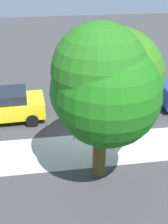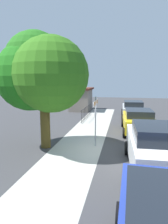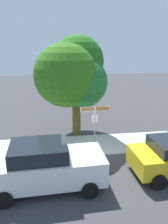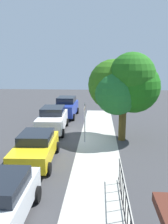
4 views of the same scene
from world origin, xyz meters
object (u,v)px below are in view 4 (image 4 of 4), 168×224
shade_tree (124,85)px  car_blue (66,107)px  street_sign (85,115)px  car_yellow (36,147)px  car_white (53,119)px

shade_tree → car_blue: (-6.59, -4.94, -2.85)m
street_sign → car_yellow: bearing=-36.5°
street_sign → car_blue: size_ratio=0.60×
car_blue → car_white: size_ratio=0.97×
car_blue → car_yellow: bearing=1.3°
shade_tree → car_white: size_ratio=1.31×
shade_tree → car_yellow: (4.14, -5.05, -3.00)m
street_sign → shade_tree: 3.34m
street_sign → car_yellow: (3.32, -2.45, -1.06)m
street_sign → car_yellow: street_sign is taller
car_blue → shade_tree: bearing=38.8°
car_blue → car_yellow: car_blue is taller
car_yellow → car_white: bearing=-179.8°
street_sign → car_blue: (-7.40, -2.35, -0.91)m
car_yellow → shade_tree: bearing=127.1°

